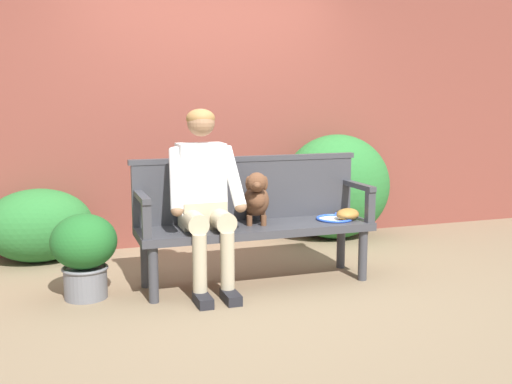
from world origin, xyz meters
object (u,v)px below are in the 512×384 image
Objects in this scene: dog_on_bench at (256,198)px; baseball_glove at (348,214)px; potted_plant at (84,250)px; garden_bench at (256,232)px; person_seated at (204,192)px; tennis_racket at (335,218)px.

baseball_glove is (0.73, -0.08, -0.16)m from dog_on_bench.
baseball_glove is at bearing -3.68° from potted_plant.
garden_bench is at bearing 135.70° from baseball_glove.
baseball_glove is (1.14, -0.05, -0.23)m from person_seated.
tennis_racket is 1.92m from potted_plant.
garden_bench is 0.66m from tennis_racket.
garden_bench is at bearing -118.02° from dog_on_bench.
tennis_racket is at bearing 0.14° from garden_bench.
dog_on_bench is (0.01, 0.02, 0.26)m from garden_bench.
person_seated is 1.09m from tennis_racket.
dog_on_bench reaches higher than baseball_glove.
person_seated is at bearing -5.41° from potted_plant.
person_seated is 2.40× the size of tennis_racket.
tennis_racket is 2.52× the size of baseball_glove.
dog_on_bench is at bearing 3.93° from person_seated.
dog_on_bench is at bearing 134.37° from baseball_glove.
dog_on_bench reaches higher than potted_plant.
garden_bench is 1.26m from potted_plant.
tennis_racket is 0.91× the size of potted_plant.
tennis_racket is (0.65, -0.01, -0.19)m from dog_on_bench.
potted_plant is (-1.99, 0.13, -0.15)m from baseball_glove.
baseball_glove is (0.74, -0.06, 0.10)m from garden_bench.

